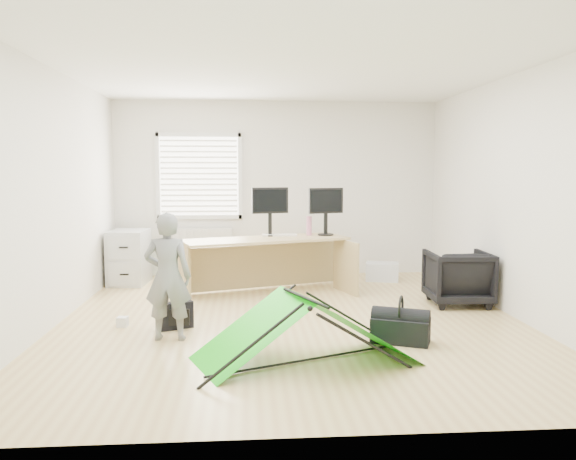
{
  "coord_description": "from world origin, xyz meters",
  "views": [
    {
      "loc": [
        -0.47,
        -6.02,
        1.63
      ],
      "look_at": [
        0.0,
        0.4,
        0.95
      ],
      "focal_mm": 35.0,
      "sensor_mm": 36.0,
      "label": 1
    }
  ],
  "objects": [
    {
      "name": "white_box",
      "position": [
        -1.78,
        -0.15,
        0.05
      ],
      "size": [
        0.12,
        0.12,
        0.1
      ],
      "primitive_type": "cube",
      "rotation": [
        0.0,
        0.0,
        -0.12
      ],
      "color": "silver",
      "rests_on": "ground"
    },
    {
      "name": "storage_crate",
      "position": [
        1.54,
        2.12,
        0.13
      ],
      "size": [
        0.54,
        0.44,
        0.26
      ],
      "primitive_type": "cube",
      "rotation": [
        0.0,
        0.0,
        -0.26
      ],
      "color": "silver",
      "rests_on": "ground"
    },
    {
      "name": "monitor_right",
      "position": [
        0.61,
        1.63,
        0.98
      ],
      "size": [
        0.51,
        0.25,
        0.48
      ],
      "primitive_type": "cube",
      "rotation": [
        0.0,
        0.0,
        0.3
      ],
      "color": "black",
      "rests_on": "desk"
    },
    {
      "name": "person",
      "position": [
        -1.23,
        -0.64,
        0.62
      ],
      "size": [
        0.47,
        0.33,
        1.24
      ],
      "primitive_type": "imported",
      "rotation": [
        0.0,
        0.0,
        3.07
      ],
      "color": "slate",
      "rests_on": "ground"
    },
    {
      "name": "desk",
      "position": [
        -0.23,
        1.34,
        0.37
      ],
      "size": [
        2.29,
        1.34,
        0.74
      ],
      "primitive_type": "cube",
      "rotation": [
        0.0,
        0.0,
        0.32
      ],
      "color": "tan",
      "rests_on": "ground"
    },
    {
      "name": "laptop_bag",
      "position": [
        -1.23,
        -0.28,
        0.14
      ],
      "size": [
        0.39,
        0.26,
        0.28
      ],
      "primitive_type": "cube",
      "rotation": [
        0.0,
        0.0,
        0.44
      ],
      "color": "black",
      "rests_on": "ground"
    },
    {
      "name": "filing_cabinet",
      "position": [
        -2.18,
        2.16,
        0.39
      ],
      "size": [
        0.54,
        0.7,
        0.78
      ],
      "primitive_type": "cube",
      "rotation": [
        0.0,
        0.0,
        -0.06
      ],
      "color": "#AFB2B4",
      "rests_on": "ground"
    },
    {
      "name": "monitor_left",
      "position": [
        -0.16,
        1.63,
        0.99
      ],
      "size": [
        0.52,
        0.23,
        0.49
      ],
      "primitive_type": "cube",
      "rotation": [
        0.0,
        0.0,
        0.24
      ],
      "color": "black",
      "rests_on": "desk"
    },
    {
      "name": "kite",
      "position": [
        0.01,
        -1.38,
        0.28
      ],
      "size": [
        1.97,
        1.41,
        0.56
      ],
      "primitive_type": null,
      "rotation": [
        0.0,
        0.0,
        0.39
      ],
      "color": "#17C312",
      "rests_on": "ground"
    },
    {
      "name": "tote_bag",
      "position": [
        -2.15,
        2.63,
        0.2
      ],
      "size": [
        0.36,
        0.21,
        0.4
      ],
      "primitive_type": "cube",
      "rotation": [
        0.0,
        0.0,
        -0.19
      ],
      "color": "#1E956E",
      "rests_on": "ground"
    },
    {
      "name": "back_wall",
      "position": [
        0.0,
        2.75,
        1.35
      ],
      "size": [
        5.0,
        0.02,
        2.7
      ],
      "primitive_type": "cube",
      "color": "silver",
      "rests_on": "ground"
    },
    {
      "name": "radiator",
      "position": [
        -1.2,
        2.67,
        0.45
      ],
      "size": [
        1.0,
        0.12,
        0.6
      ],
      "primitive_type": "cube",
      "color": "silver",
      "rests_on": "back_wall"
    },
    {
      "name": "ground",
      "position": [
        0.0,
        0.0,
        0.0
      ],
      "size": [
        5.5,
        5.5,
        0.0
      ],
      "primitive_type": "plane",
      "color": "tan",
      "rests_on": "ground"
    },
    {
      "name": "thermos",
      "position": [
        0.38,
        1.65,
        0.88
      ],
      "size": [
        0.09,
        0.09,
        0.26
      ],
      "primitive_type": "cylinder",
      "rotation": [
        0.0,
        0.0,
        0.27
      ],
      "color": "#C16C8D",
      "rests_on": "desk"
    },
    {
      "name": "duffel_bag",
      "position": [
        0.98,
        -0.9,
        0.12
      ],
      "size": [
        0.61,
        0.47,
        0.24
      ],
      "primitive_type": "cube",
      "rotation": [
        0.0,
        0.0,
        -0.41
      ],
      "color": "black",
      "rests_on": "ground"
    },
    {
      "name": "office_chair",
      "position": [
        2.09,
        0.56,
        0.33
      ],
      "size": [
        0.75,
        0.77,
        0.67
      ],
      "primitive_type": "imported",
      "rotation": [
        0.0,
        0.0,
        3.09
      ],
      "color": "black",
      "rests_on": "ground"
    },
    {
      "name": "keyboard",
      "position": [
        -0.03,
        1.6,
        0.75
      ],
      "size": [
        0.47,
        0.16,
        0.02
      ],
      "primitive_type": "cube",
      "rotation": [
        0.0,
        0.0,
        -0.0
      ],
      "color": "beige",
      "rests_on": "desk"
    },
    {
      "name": "window",
      "position": [
        -1.2,
        2.71,
        1.55
      ],
      "size": [
        1.2,
        0.06,
        1.2
      ],
      "primitive_type": "cube",
      "color": "silver",
      "rests_on": "back_wall"
    }
  ]
}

